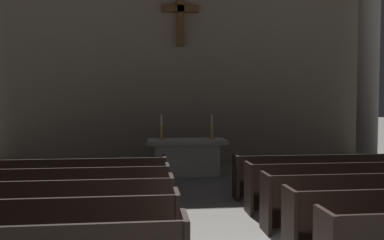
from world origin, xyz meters
The scene contains 12 objects.
pew_left_row_2 centered at (-2.71, 1.05, 0.48)m, with size 3.98×0.50×0.95m.
pew_left_row_3 centered at (-2.71, 2.14, 0.48)m, with size 3.98×0.50×0.95m.
pew_left_row_4 centered at (-2.71, 3.23, 0.48)m, with size 3.98×0.50×0.95m.
pew_left_row_5 centered at (-2.71, 4.32, 0.48)m, with size 3.98×0.50×0.95m.
pew_right_row_3 centered at (2.71, 2.14, 0.48)m, with size 3.98×0.50×0.95m.
pew_right_row_4 centered at (2.71, 3.23, 0.48)m, with size 3.98×0.50×0.95m.
pew_right_row_5 centered at (2.71, 4.32, 0.48)m, with size 3.98×0.50×0.95m.
column_right_third centered at (5.66, 7.87, 3.71)m, with size 0.95×0.95×7.59m.
altar centered at (0.00, 7.20, 0.53)m, with size 2.20×0.90×1.01m.
candlestick_left centered at (-0.70, 7.20, 1.23)m, with size 0.16×0.16×0.68m.
candlestick_right centered at (0.70, 7.20, 1.23)m, with size 0.16×0.16×0.68m.
apse_with_cross centered at (0.00, 9.44, 4.31)m, with size 12.34×0.47×8.61m.
Camera 1 is at (-1.16, -4.20, 2.14)m, focal length 38.82 mm.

